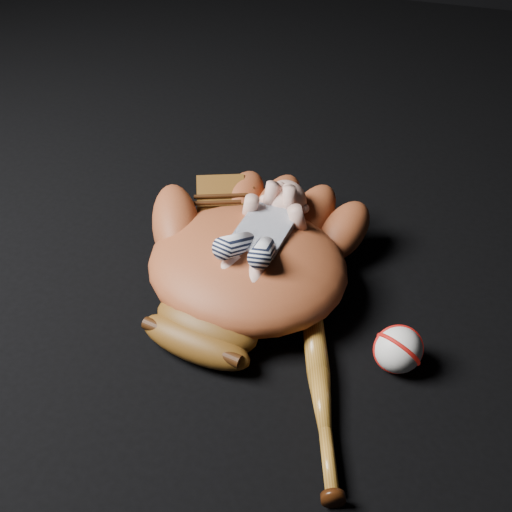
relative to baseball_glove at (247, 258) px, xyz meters
name	(u,v)px	position (x,y,z in m)	size (l,w,h in m)	color
baseball_glove	(247,258)	(0.00, 0.00, 0.00)	(0.48, 0.55, 0.17)	brown
newborn_baby	(259,238)	(0.02, 0.01, 0.05)	(0.15, 0.34, 0.14)	#D9A18C
baseball_bat	(320,385)	(0.20, -0.20, -0.07)	(0.04, 0.43, 0.04)	#9D651E
baseball	(398,349)	(0.31, -0.10, -0.04)	(0.08, 0.08, 0.08)	white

